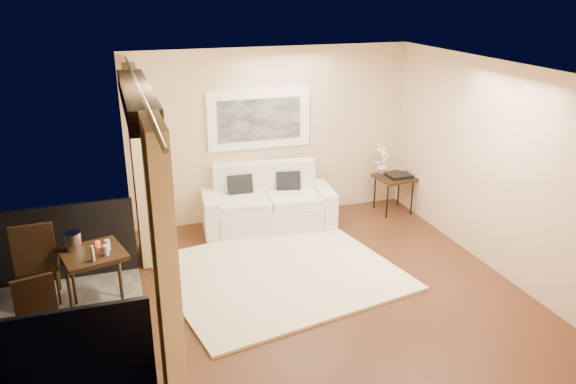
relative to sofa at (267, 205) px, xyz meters
name	(u,v)px	position (x,y,z in m)	size (l,w,h in m)	color
floor	(330,287)	(0.21, -2.09, -0.34)	(5.00, 5.00, 0.00)	#502B17
room_shell	(137,97)	(-1.92, -2.09, 2.18)	(5.00, 6.40, 5.00)	white
balcony	(45,320)	(-3.09, -2.09, -0.16)	(1.81, 2.60, 1.17)	#605B56
curtains	(149,208)	(-1.90, -2.09, 1.00)	(0.16, 4.80, 2.64)	tan
artwork	(259,119)	(-0.01, 0.37, 1.28)	(1.62, 0.07, 0.92)	white
rug	(280,273)	(-0.29, -1.58, -0.32)	(2.88, 2.51, 0.04)	#FFEECD
sofa	(267,205)	(0.00, 0.00, 0.00)	(2.07, 1.04, 0.96)	white
side_table	(394,180)	(2.14, -0.09, 0.21)	(0.63, 0.63, 0.61)	black
tray	(399,176)	(2.20, -0.14, 0.30)	(0.38, 0.28, 0.05)	black
orchid	(382,160)	(1.99, 0.07, 0.53)	(0.27, 0.18, 0.51)	white
bistro_table	(93,259)	(-2.54, -1.80, 0.35)	(0.80, 0.80, 0.77)	black
balcony_chair_far	(36,257)	(-3.17, -1.42, 0.28)	(0.48, 0.49, 1.06)	black
balcony_chair_near	(39,316)	(-3.07, -2.57, 0.18)	(0.47, 0.48, 0.91)	black
ice_bucket	(73,241)	(-2.73, -1.66, 0.53)	(0.18, 0.18, 0.20)	silver
candle	(98,244)	(-2.48, -1.69, 0.47)	(0.06, 0.06, 0.07)	red
vase	(93,253)	(-2.53, -2.03, 0.52)	(0.04, 0.04, 0.18)	white
glass_a	(106,250)	(-2.39, -1.93, 0.49)	(0.06, 0.06, 0.12)	white
glass_b	(107,245)	(-2.37, -1.79, 0.49)	(0.06, 0.06, 0.12)	white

